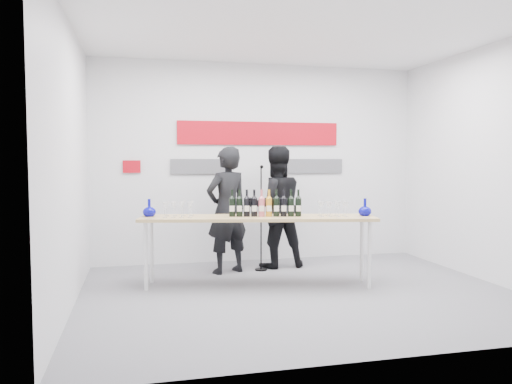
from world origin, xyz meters
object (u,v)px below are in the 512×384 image
Objects in this scene: presenter_left at (227,210)px; mic_stand at (261,238)px; tasting_table at (258,222)px; presenter_right at (276,207)px.

mic_stand is (0.49, 0.04, -0.41)m from presenter_left.
mic_stand reaches higher than tasting_table.
presenter_right is at bearing 172.59° from presenter_left.
presenter_left reaches higher than mic_stand.
presenter_left is 0.99× the size of presenter_right.
tasting_table is 1.69× the size of presenter_left.
presenter_left is at bearing 119.15° from tasting_table.
mic_stand is (0.24, 0.82, -0.34)m from tasting_table.
tasting_table is at bearing -90.71° from mic_stand.
presenter_left is at bearing 13.43° from presenter_right.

